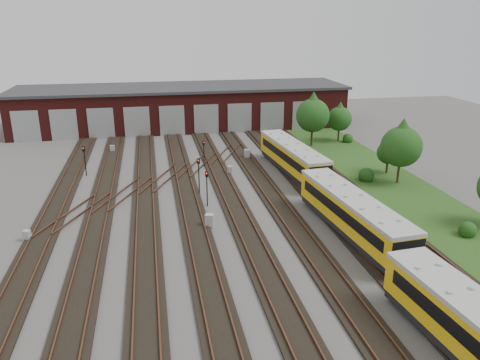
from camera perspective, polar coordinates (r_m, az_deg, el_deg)
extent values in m
plane|color=#4B4846|center=(37.74, -2.21, -6.49)|extent=(120.00, 120.00, 0.00)
cube|color=black|center=(38.43, -23.51, -7.56)|extent=(2.40, 70.00, 0.18)
cube|color=brown|center=(38.53, -24.58, -7.37)|extent=(0.10, 70.00, 0.15)
cube|color=brown|center=(38.20, -22.48, -7.30)|extent=(0.10, 70.00, 0.15)
cube|color=black|center=(37.69, -17.54, -7.32)|extent=(2.40, 70.00, 0.18)
cube|color=brown|center=(37.73, -18.65, -7.15)|extent=(0.10, 70.00, 0.15)
cube|color=brown|center=(37.54, -16.47, -7.04)|extent=(0.10, 70.00, 0.15)
cube|color=black|center=(37.38, -11.41, -7.00)|extent=(2.40, 70.00, 0.18)
cube|color=brown|center=(37.33, -12.53, -6.84)|extent=(0.10, 70.00, 0.15)
cube|color=brown|center=(37.30, -10.32, -6.70)|extent=(0.10, 70.00, 0.15)
cube|color=black|center=(37.49, -5.26, -6.59)|extent=(2.40, 70.00, 0.18)
cube|color=brown|center=(37.37, -6.36, -6.44)|extent=(0.10, 70.00, 0.15)
cube|color=brown|center=(37.48, -4.17, -6.29)|extent=(0.10, 70.00, 0.15)
cube|color=black|center=(38.02, 0.78, -6.12)|extent=(2.40, 70.00, 0.18)
cube|color=brown|center=(37.83, -0.29, -5.99)|extent=(0.10, 70.00, 0.15)
cube|color=brown|center=(38.09, 1.84, -5.81)|extent=(0.10, 70.00, 0.15)
cube|color=black|center=(38.96, 6.58, -5.61)|extent=(2.40, 70.00, 0.18)
cube|color=brown|center=(38.70, 5.57, -5.48)|extent=(0.10, 70.00, 0.15)
cube|color=brown|center=(39.11, 7.59, -5.29)|extent=(0.10, 70.00, 0.15)
cube|color=black|center=(40.28, 12.04, -5.07)|extent=(2.40, 70.00, 0.18)
cube|color=brown|center=(39.95, 11.10, -4.95)|extent=(0.10, 70.00, 0.15)
cube|color=brown|center=(40.49, 13.00, -4.76)|extent=(0.10, 70.00, 0.15)
cube|color=black|center=(41.94, 17.10, -4.53)|extent=(2.40, 70.00, 0.18)
cube|color=brown|center=(41.55, 16.25, -4.41)|extent=(0.10, 70.00, 0.15)
cube|color=brown|center=(42.21, 17.99, -4.22)|extent=(0.10, 70.00, 0.15)
cube|color=brown|center=(46.62, -13.91, -1.61)|extent=(5.40, 9.62, 0.15)
cube|color=brown|center=(50.31, -9.19, 0.26)|extent=(5.40, 9.62, 0.15)
cube|color=brown|center=(54.33, -5.15, 1.86)|extent=(5.40, 9.62, 0.15)
cube|color=brown|center=(43.35, -19.40, -3.76)|extent=(5.40, 9.62, 0.15)
cube|color=brown|center=(58.63, -1.67, 3.23)|extent=(5.40, 9.62, 0.15)
cube|color=#4E1513|center=(75.03, -7.01, 8.77)|extent=(50.00, 12.00, 6.00)
cube|color=#323235|center=(74.53, -7.11, 11.15)|extent=(51.00, 12.50, 0.40)
cube|color=gray|center=(71.15, -24.64, 5.95)|extent=(3.60, 0.12, 4.40)
cube|color=gray|center=(70.13, -20.66, 6.29)|extent=(3.60, 0.12, 4.40)
cube|color=gray|center=(69.45, -16.58, 6.61)|extent=(3.60, 0.12, 4.40)
cube|color=gray|center=(69.13, -12.44, 6.90)|extent=(3.60, 0.12, 4.40)
cube|color=gray|center=(69.17, -8.27, 7.16)|extent=(3.60, 0.12, 4.40)
cube|color=gray|center=(69.57, -4.12, 7.38)|extent=(3.60, 0.12, 4.40)
cube|color=gray|center=(70.32, -0.04, 7.55)|extent=(3.60, 0.12, 4.40)
cube|color=gray|center=(71.42, 3.93, 7.69)|extent=(3.60, 0.12, 4.40)
cube|color=gray|center=(72.84, 7.78, 7.78)|extent=(3.60, 0.12, 4.40)
cube|color=#264818|center=(52.44, 16.97, 0.17)|extent=(8.00, 55.00, 0.05)
cube|color=black|center=(24.93, 26.56, -17.64)|extent=(1.15, 12.65, 0.82)
cube|color=black|center=(38.17, 13.41, -5.71)|extent=(3.45, 14.56, 0.58)
cube|color=orange|center=(37.63, 13.56, -3.85)|extent=(3.73, 14.59, 2.12)
cube|color=#B6B6B2|center=(37.19, 13.70, -2.14)|extent=(3.83, 14.60, 0.29)
cube|color=black|center=(36.96, 11.87, -3.74)|extent=(1.15, 12.65, 0.82)
cube|color=black|center=(38.16, 15.26, -3.28)|extent=(1.15, 12.65, 0.82)
cube|color=black|center=(52.12, 6.35, 1.49)|extent=(3.45, 14.56, 0.58)
cube|color=orange|center=(51.73, 6.40, 2.91)|extent=(3.73, 14.59, 2.12)
cube|color=#B6B6B2|center=(51.41, 6.45, 4.19)|extent=(3.83, 14.60, 0.29)
cube|color=black|center=(51.21, 5.10, 3.06)|extent=(1.15, 12.65, 0.82)
cube|color=black|center=(52.15, 7.71, 3.26)|extent=(1.15, 12.65, 0.82)
cylinder|color=black|center=(53.44, -18.34, 1.89)|extent=(0.11, 0.11, 2.73)
cube|color=black|center=(53.00, -18.53, 3.60)|extent=(0.32, 0.23, 0.57)
sphere|color=red|center=(52.86, -18.55, 3.69)|extent=(0.14, 0.14, 0.14)
cylinder|color=black|center=(54.31, -4.42, 2.97)|extent=(0.10, 0.10, 2.50)
cube|color=black|center=(53.91, -4.46, 4.51)|extent=(0.28, 0.20, 0.51)
sphere|color=red|center=(53.79, -4.45, 4.59)|extent=(0.12, 0.12, 0.12)
cylinder|color=black|center=(45.42, -5.02, 0.09)|extent=(0.11, 0.11, 3.11)
cube|color=black|center=(44.86, -5.09, 2.30)|extent=(0.30, 0.22, 0.54)
sphere|color=red|center=(44.72, -5.08, 2.40)|extent=(0.13, 0.13, 0.13)
cylinder|color=black|center=(42.53, -4.04, -1.43)|extent=(0.10, 0.10, 2.83)
cube|color=black|center=(41.97, -4.09, 0.71)|extent=(0.29, 0.21, 0.52)
sphere|color=red|center=(41.84, -4.08, 0.81)|extent=(0.13, 0.13, 0.13)
cube|color=#A6A9AB|center=(39.88, -24.54, -6.19)|extent=(0.65, 0.61, 0.86)
cube|color=#A6A9AB|center=(62.48, -15.30, 3.71)|extent=(0.57, 0.50, 0.85)
cube|color=#A6A9AB|center=(38.61, -3.73, -4.98)|extent=(0.83, 0.76, 1.14)
cube|color=#A6A9AB|center=(57.37, 0.86, 3.20)|extent=(0.81, 0.74, 1.13)
cube|color=#A6A9AB|center=(51.65, -1.23, 1.23)|extent=(0.65, 0.60, 0.88)
cylinder|color=#312516|center=(63.63, 8.73, 5.11)|extent=(0.26, 0.26, 2.27)
sphere|color=#194012|center=(62.98, 8.86, 7.78)|extent=(4.41, 4.41, 4.41)
cone|color=#194012|center=(62.69, 8.94, 9.19)|extent=(3.78, 3.78, 3.15)
cylinder|color=#312516|center=(67.04, 11.90, 5.39)|extent=(0.23, 0.23, 1.72)
sphere|color=#194012|center=(66.55, 12.04, 7.31)|extent=(3.34, 3.34, 3.34)
cone|color=#194012|center=(66.32, 12.11, 8.31)|extent=(2.86, 2.86, 2.39)
cylinder|color=#312516|center=(51.21, 18.71, 0.77)|extent=(0.23, 0.23, 2.14)
sphere|color=#194012|center=(50.44, 19.06, 3.85)|extent=(4.17, 4.17, 4.17)
cone|color=#194012|center=(50.09, 19.24, 5.49)|extent=(3.57, 3.57, 2.98)
cylinder|color=#312516|center=(54.31, 17.47, 1.46)|extent=(0.23, 0.23, 1.29)
sphere|color=#194012|center=(53.84, 17.65, 3.21)|extent=(2.52, 2.52, 2.52)
cone|color=#194012|center=(53.61, 17.74, 4.13)|extent=(2.16, 2.16, 1.80)
sphere|color=#194012|center=(41.11, 26.04, -5.26)|extent=(1.39, 1.39, 1.39)
sphere|color=#194012|center=(51.09, 15.15, 0.80)|extent=(1.64, 1.64, 1.64)
sphere|color=#194012|center=(66.63, 13.03, 5.10)|extent=(1.44, 1.44, 1.44)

